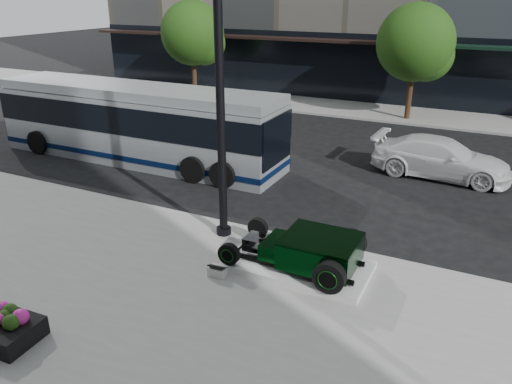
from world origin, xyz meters
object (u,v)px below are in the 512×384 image
at_px(lamppost, 221,112).
at_px(white_sedan, 441,158).
at_px(transit_bus, 137,123).
at_px(hot_rod, 312,250).

relative_size(lamppost, white_sedan, 1.51).
height_order(lamppost, transit_bus, lamppost).
height_order(hot_rod, lamppost, lamppost).
bearing_deg(lamppost, white_sedan, 58.91).
relative_size(hot_rod, white_sedan, 0.66).
bearing_deg(hot_rod, lamppost, 163.96).
distance_m(transit_bus, white_sedan, 11.57).
xyz_separation_m(transit_bus, white_sedan, (11.09, 3.19, -0.78)).
xyz_separation_m(lamppost, white_sedan, (4.65, 7.71, -2.80)).
relative_size(hot_rod, transit_bus, 0.27).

